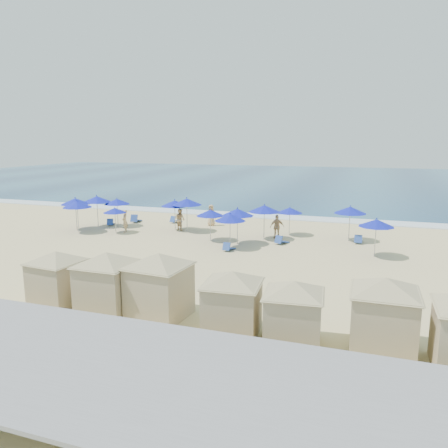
{
  "coord_description": "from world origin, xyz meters",
  "views": [
    {
      "loc": [
        10.15,
        -24.24,
        7.16
      ],
      "look_at": [
        0.74,
        3.0,
        1.58
      ],
      "focal_mm": 35.0,
      "sensor_mm": 36.0,
      "label": 1
    }
  ],
  "objects": [
    {
      "name": "umbrella_3",
      "position": [
        -8.76,
        4.54,
        1.78
      ],
      "size": [
        1.81,
        1.81,
        2.06
      ],
      "color": "#A5A8AD",
      "rests_on": "ground"
    },
    {
      "name": "umbrella_8",
      "position": [
        1.26,
        2.75,
        2.09
      ],
      "size": [
        2.12,
        2.12,
        2.42
      ],
      "color": "#A5A8AD",
      "rests_on": "ground"
    },
    {
      "name": "beach_chair_1",
      "position": [
        -9.54,
        8.9,
        0.26
      ],
      "size": [
        0.82,
        1.46,
        0.76
      ],
      "color": "#2A4A9A",
      "rests_on": "ground"
    },
    {
      "name": "cabana_5",
      "position": [
        10.73,
        -9.23,
        1.65
      ],
      "size": [
        4.59,
        4.59,
        2.88
      ],
      "color": "tan",
      "rests_on": "ground"
    },
    {
      "name": "beach_chair_3",
      "position": [
        1.36,
        2.09,
        0.21
      ],
      "size": [
        0.63,
        1.17,
        0.62
      ],
      "color": "#2A4A9A",
      "rests_on": "ground"
    },
    {
      "name": "cabana_0",
      "position": [
        -2.74,
        -9.31,
        1.52
      ],
      "size": [
        4.2,
        4.2,
        2.65
      ],
      "color": "tan",
      "rests_on": "ground"
    },
    {
      "name": "umbrella_4",
      "position": [
        -4.82,
        7.04,
        2.18
      ],
      "size": [
        2.21,
        2.21,
        2.51
      ],
      "color": "#A5A8AD",
      "rests_on": "ground"
    },
    {
      "name": "seawall",
      "position": [
        0.0,
        -13.5,
        0.65
      ],
      "size": [
        160.0,
        6.1,
        1.22
      ],
      "color": "gray",
      "rests_on": "ground"
    },
    {
      "name": "cabana_1",
      "position": [
        -0.13,
        -9.37,
        1.64
      ],
      "size": [
        4.57,
        4.57,
        2.87
      ],
      "color": "tan",
      "rests_on": "ground"
    },
    {
      "name": "surf_line",
      "position": [
        0.0,
        15.5,
        0.04
      ],
      "size": [
        160.0,
        2.5,
        0.08
      ],
      "primitive_type": "cube",
      "color": "white",
      "rests_on": "ground"
    },
    {
      "name": "umbrella_1",
      "position": [
        -11.6,
        3.74,
        2.22
      ],
      "size": [
        2.25,
        2.25,
        2.56
      ],
      "color": "#A5A8AD",
      "rests_on": "ground"
    },
    {
      "name": "cabana_4",
      "position": [
        7.75,
        -9.85,
        1.49
      ],
      "size": [
        4.14,
        4.14,
        2.61
      ],
      "color": "tan",
      "rests_on": "ground"
    },
    {
      "name": "trash_bin",
      "position": [
        -0.42,
        -3.82,
        0.44
      ],
      "size": [
        0.95,
        0.95,
        0.88
      ],
      "primitive_type": "cube",
      "rotation": [
        0.0,
        0.0,
        0.09
      ],
      "color": "black",
      "rests_on": "ground"
    },
    {
      "name": "beachgoer_1",
      "position": [
        -4.42,
        7.15,
        0.88
      ],
      "size": [
        1.06,
        0.97,
        1.76
      ],
      "primitive_type": "imported",
      "rotation": [
        0.0,
        0.0,
        2.71
      ],
      "color": "tan",
      "rests_on": "ground"
    },
    {
      "name": "cabana_3",
      "position": [
        5.44,
        -9.65,
        1.53
      ],
      "size": [
        4.25,
        4.25,
        2.68
      ],
      "color": "tan",
      "rests_on": "ground"
    },
    {
      "name": "umbrella_0",
      "position": [
        -12.51,
        4.7,
        2.29
      ],
      "size": [
        2.32,
        2.32,
        2.64
      ],
      "color": "#A5A8AD",
      "rests_on": "ground"
    },
    {
      "name": "ground",
      "position": [
        0.0,
        0.0,
        0.0
      ],
      "size": [
        160.0,
        160.0,
        0.0
      ],
      "primitive_type": "plane",
      "color": "beige",
      "rests_on": "ground"
    },
    {
      "name": "beachgoer_0",
      "position": [
        -8.21,
        5.04,
        0.88
      ],
      "size": [
        0.64,
        0.76,
        1.76
      ],
      "primitive_type": "imported",
      "rotation": [
        0.0,
        0.0,
        5.11
      ],
      "color": "tan",
      "rests_on": "ground"
    },
    {
      "name": "umbrella_6",
      "position": [
        1.36,
        4.07,
        2.25
      ],
      "size": [
        2.28,
        2.28,
        2.6
      ],
      "color": "#A5A8AD",
      "rests_on": "ground"
    },
    {
      "name": "beach_chair_4",
      "position": [
        4.24,
        5.08,
        0.23
      ],
      "size": [
        0.95,
        1.29,
        0.65
      ],
      "color": "#2A4A9A",
      "rests_on": "ground"
    },
    {
      "name": "umbrella_10",
      "position": [
        8.64,
        7.6,
        2.25
      ],
      "size": [
        2.28,
        2.28,
        2.59
      ],
      "color": "#A5A8AD",
      "rests_on": "ground"
    },
    {
      "name": "umbrella_12",
      "position": [
        -0.79,
        4.43,
        2.04
      ],
      "size": [
        2.06,
        2.06,
        2.35
      ],
      "color": "#A5A8AD",
      "rests_on": "ground"
    },
    {
      "name": "umbrella_5",
      "position": [
        -3.68,
        6.85,
        2.38
      ],
      "size": [
        2.41,
        2.41,
        2.74
      ],
      "color": "#A5A8AD",
      "rests_on": "ground"
    },
    {
      "name": "beachgoer_2",
      "position": [
        3.59,
        6.66,
        0.88
      ],
      "size": [
        1.12,
        0.8,
        1.77
      ],
      "primitive_type": "imported",
      "rotation": [
        0.0,
        0.0,
        3.55
      ],
      "color": "tan",
      "rests_on": "ground"
    },
    {
      "name": "umbrella_7",
      "position": [
        2.75,
        6.12,
        2.27
      ],
      "size": [
        2.3,
        2.3,
        2.62
      ],
      "color": "#A5A8AD",
      "rests_on": "ground"
    },
    {
      "name": "beach_chair_2",
      "position": [
        -6.18,
        9.87,
        0.22
      ],
      "size": [
        0.77,
        1.24,
        0.63
      ],
      "color": "#2A4A9A",
      "rests_on": "ground"
    },
    {
      "name": "umbrella_11",
      "position": [
        10.42,
        3.61,
        2.15
      ],
      "size": [
        2.17,
        2.17,
        2.47
      ],
      "color": "#A5A8AD",
      "rests_on": "ground"
    },
    {
      "name": "beach_chair_5",
      "position": [
        9.33,
        7.1,
        0.23
      ],
      "size": [
        0.55,
        1.2,
        0.66
      ],
      "color": "#2A4A9A",
      "rests_on": "ground"
    },
    {
      "name": "umbrella_9",
      "position": [
        4.23,
        8.11,
        1.93
      ],
      "size": [
        1.95,
        1.95,
        2.22
      ],
      "color": "#A5A8AD",
      "rests_on": "ground"
    },
    {
      "name": "umbrella_13",
      "position": [
        -10.01,
        6.83,
        2.11
      ],
      "size": [
        2.14,
        2.14,
        2.43
      ],
      "color": "#A5A8AD",
      "rests_on": "ground"
    },
    {
      "name": "umbrella_2",
      "position": [
        -11.57,
        6.26,
        2.31
      ],
      "size": [
        2.34,
        2.34,
        2.67
      ],
      "color": "#A5A8AD",
      "rests_on": "ground"
    },
    {
      "name": "ocean",
      "position": [
        0.0,
        55.0,
        0.03
      ],
      "size": [
        160.0,
        80.0,
        0.06
      ],
      "primitive_type": "cube",
      "color": "navy",
      "rests_on": "ground"
    },
    {
      "name": "beachgoer_3",
      "position": [
        -2.74,
        9.74,
        0.89
      ],
      "size": [
        0.92,
        0.64,
        1.78
      ],
      "primitive_type": "imported",
      "rotation": [
        0.0,
        0.0,
        0.09
      ],
      "color": "tan",
      "rests_on": "ground"
    },
    {
      "name": "cabana_2",
      "position": [
        2.13,
        -9.09,
        1.69
      ],
      "size": [
        4.7,
        4.7,
        2.96
      ],
      "color": "tan",
      "rests_on": "ground"
    },
    {
      "name": "beach_chair_0",
      "position": [
        -10.8,
        6.95,
        0.22
      ],
      "size": [
        0.96,
        1.28,
        0.65
      ],
      "color": "#2A4A9A",
      "rests_on": "ground"
    }
  ]
}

